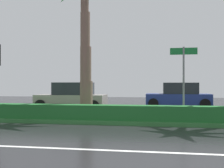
% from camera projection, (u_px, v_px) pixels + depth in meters
% --- Properties ---
extents(ground_plane, '(90.00, 42.00, 0.10)m').
position_uv_depth(ground_plane, '(168.00, 119.00, 13.33)').
color(ground_plane, black).
extents(near_lane_divider_stripe, '(81.00, 0.14, 0.01)m').
position_uv_depth(near_lane_divider_stripe, '(178.00, 153.00, 6.43)').
color(near_lane_divider_stripe, white).
rests_on(near_lane_divider_stripe, ground_plane).
extents(median_strip, '(85.50, 4.00, 0.15)m').
position_uv_depth(median_strip, '(169.00, 119.00, 12.35)').
color(median_strip, '#2D6B33').
rests_on(median_strip, ground_plane).
extents(median_hedge, '(76.50, 0.70, 0.60)m').
position_uv_depth(median_hedge, '(170.00, 113.00, 10.97)').
color(median_hedge, '#1E6028').
rests_on(median_hedge, median_strip).
extents(palm_tree_mid_left, '(3.69, 3.82, 6.96)m').
position_uv_depth(palm_tree_mid_left, '(85.00, 1.00, 12.86)').
color(palm_tree_mid_left, brown).
rests_on(palm_tree_mid_left, median_strip).
extents(street_name_sign, '(1.10, 0.08, 3.00)m').
position_uv_depth(street_name_sign, '(184.00, 73.00, 11.38)').
color(street_name_sign, slate).
rests_on(street_name_sign, median_strip).
extents(car_in_traffic_leading, '(4.30, 2.02, 1.72)m').
position_uv_depth(car_in_traffic_leading, '(72.00, 97.00, 17.25)').
color(car_in_traffic_leading, gray).
rests_on(car_in_traffic_leading, ground_plane).
extents(car_in_traffic_second, '(4.30, 2.02, 1.72)m').
position_uv_depth(car_in_traffic_second, '(179.00, 96.00, 18.91)').
color(car_in_traffic_second, navy).
rests_on(car_in_traffic_second, ground_plane).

